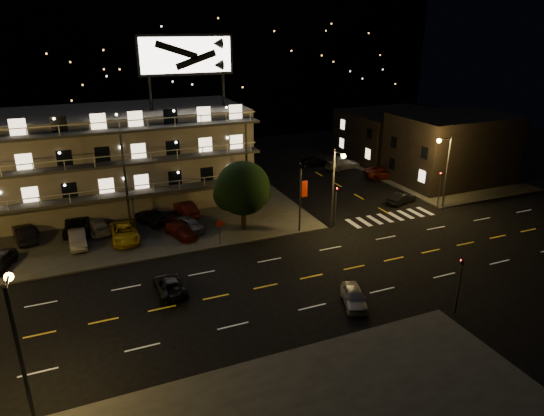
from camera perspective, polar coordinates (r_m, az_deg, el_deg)
name	(u,v)px	position (r m, az deg, el deg)	size (l,w,h in m)	color
ground	(289,281)	(38.73, 2.01, -8.63)	(140.00, 140.00, 0.00)	black
curb_nw	(86,219)	(53.96, -21.01, -1.19)	(44.00, 24.00, 0.15)	#323230
curb_ne	(426,172)	(69.84, 17.71, 4.09)	(16.00, 24.00, 0.15)	#323230
motel	(117,157)	(56.27, -17.80, 5.75)	(28.00, 13.80, 18.10)	gray
side_bldg_front	(451,148)	(65.94, 20.31, 6.59)	(14.06, 10.00, 8.50)	black
side_bldg_back	(393,135)	(75.04, 14.08, 8.27)	(14.06, 12.00, 7.00)	black
hill_backdrop	(108,66)	(99.93, -18.72, 15.51)	(120.00, 25.00, 24.00)	black
streetlight_nc	(335,181)	(46.89, 7.46, 3.18)	(0.44, 1.92, 8.00)	#2D2D30
streetlight_ne	(445,165)	(55.10, 19.69, 4.80)	(1.92, 0.44, 8.00)	#2D2D30
streetlight_s	(18,339)	(26.86, -27.72, -13.51)	(0.44, 1.92, 8.00)	#2D2D30
signal_nw	(336,202)	(48.36, 7.52, 0.74)	(0.20, 0.27, 4.60)	#2D2D30
signal_sw	(460,280)	(36.08, 21.23, -7.89)	(0.20, 0.27, 4.60)	#2D2D30
signal_ne	(440,186)	(55.81, 19.16, 2.49)	(0.27, 0.20, 4.60)	#2D2D30
banner_north	(301,199)	(46.22, 3.42, 1.06)	(0.83, 0.16, 6.40)	#2D2D30
stop_sign	(220,228)	(44.24, -6.18, -2.35)	(0.91, 0.11, 2.61)	#2D2D30
tree	(243,190)	(46.36, -3.49, 2.15)	(5.44, 5.23, 6.84)	black
lot_car_0	(0,261)	(45.80, -29.35, -5.48)	(1.58, 3.92, 1.33)	black
lot_car_1	(78,239)	(47.31, -21.90, -3.39)	(1.45, 4.16, 1.37)	#9D9CA2
lot_car_2	(125,233)	(47.12, -16.93, -2.80)	(2.40, 5.21, 1.45)	gold
lot_car_3	(181,230)	(46.72, -10.70, -2.58)	(1.72, 4.24, 1.23)	#5C160D
lot_car_4	(190,224)	(47.97, -9.66, -1.84)	(1.50, 3.73, 1.27)	#9D9CA2
lot_car_5	(24,233)	(50.42, -27.13, -2.66)	(1.60, 4.58, 1.51)	black
lot_car_6	(77,225)	(50.52, -22.01, -1.87)	(2.32, 5.03, 1.40)	black
lot_car_7	(97,226)	(49.80, -19.86, -1.97)	(1.79, 4.39, 1.28)	#9D9CA2
lot_car_8	(152,217)	(50.16, -13.97, -1.01)	(1.77, 4.41, 1.50)	black
lot_car_9	(185,209)	(51.61, -10.22, -0.07)	(1.62, 4.64, 1.53)	#5C160D
side_car_0	(402,198)	(56.62, 15.00, 1.12)	(1.31, 3.77, 1.24)	black
side_car_1	(386,173)	(65.52, 13.26, 4.09)	(2.55, 5.53, 1.54)	#5C160D
side_car_2	(343,164)	(68.71, 8.37, 5.20)	(2.16, 5.31, 1.54)	#9D9CA2
side_car_3	(315,161)	(70.07, 5.04, 5.57)	(1.59, 3.96, 1.35)	black
road_car_east	(354,297)	(35.99, 9.62, -10.26)	(1.50, 3.72, 1.27)	#9D9CA2
road_car_west	(169,284)	(37.87, -11.98, -8.79)	(2.03, 4.40, 1.22)	black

